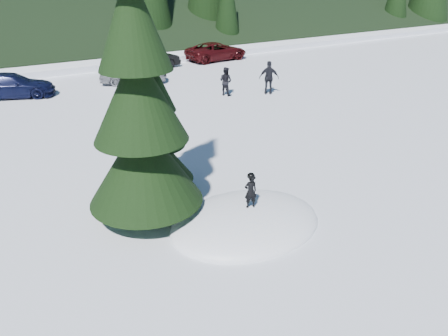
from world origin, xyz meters
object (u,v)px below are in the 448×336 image
spruce_tall (139,107)px  child_skier (251,191)px  spruce_short (156,129)px  car_3 (11,85)px  adult_0 (226,81)px  car_4 (133,72)px  car_6 (216,51)px  adult_1 (269,78)px  car_5 (151,59)px

spruce_tall → child_skier: bearing=-36.9°
spruce_short → car_3: size_ratio=1.17×
adult_0 → child_skier: bearing=125.6°
car_4 → car_6: car_4 is taller
spruce_tall → child_skier: 3.77m
spruce_tall → car_4: (5.59, 15.73, -2.62)m
spruce_short → car_3: (-2.41, 14.72, -1.44)m
spruce_tall → car_6: spruce_tall is taller
adult_0 → adult_1: 2.48m
spruce_short → adult_0: size_ratio=3.36×
spruce_short → car_6: bearing=54.5°
spruce_tall → car_4: spruce_tall is taller
adult_0 → adult_1: adult_1 is taller
car_3 → car_4: car_4 is taller
adult_0 → car_4: adult_0 is taller
car_6 → spruce_short: bearing=140.2°
car_6 → spruce_tall: bearing=140.2°
spruce_tall → adult_1: spruce_tall is taller
spruce_tall → car_3: spruce_tall is taller
spruce_short → adult_0: (8.00, 8.82, -1.30)m
spruce_tall → spruce_short: (1.00, 1.40, -1.22)m
car_3 → car_6: car_6 is taller
adult_0 → car_6: bearing=-53.3°
adult_0 → car_3: size_ratio=0.35×
car_5 → spruce_short: bearing=147.9°
spruce_short → adult_1: bearing=37.1°
adult_0 → car_6: 10.45m
adult_1 → car_4: size_ratio=0.46×
adult_1 → adult_0: bearing=8.2°
car_5 → car_3: bearing=96.7°
child_skier → adult_1: 14.05m
car_5 → car_6: (5.73, 0.46, -0.01)m
adult_0 → car_5: size_ratio=0.37×
spruce_tall → car_3: size_ratio=1.87×
spruce_tall → adult_1: (11.22, 9.13, -2.38)m
spruce_short → child_skier: bearing=-66.7°
child_skier → car_3: 18.29m
car_3 → car_6: (15.29, 3.33, 0.02)m
spruce_short → adult_0: bearing=47.8°
child_skier → adult_1: size_ratio=0.53×
spruce_short → car_5: 19.05m
car_5 → car_6: car_5 is taller
car_3 → adult_1: bearing=-99.4°
car_4 → car_6: size_ratio=0.84×
adult_0 → adult_1: bearing=-141.6°
car_4 → car_5: (2.56, 3.26, -0.00)m
spruce_short → car_4: bearing=72.2°
car_3 → car_5: car_5 is taller
car_5 → car_4: bearing=131.9°
car_4 → car_6: (8.29, 3.72, -0.02)m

